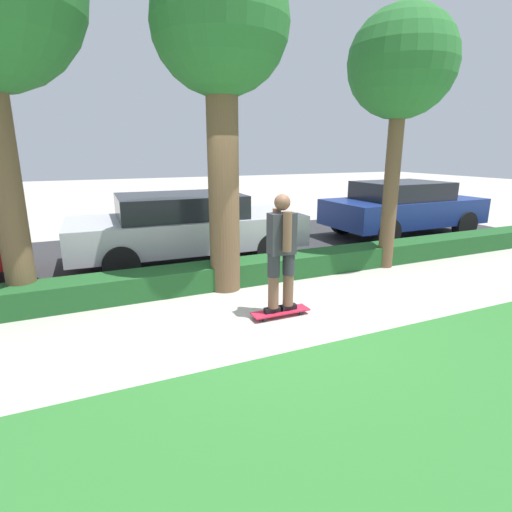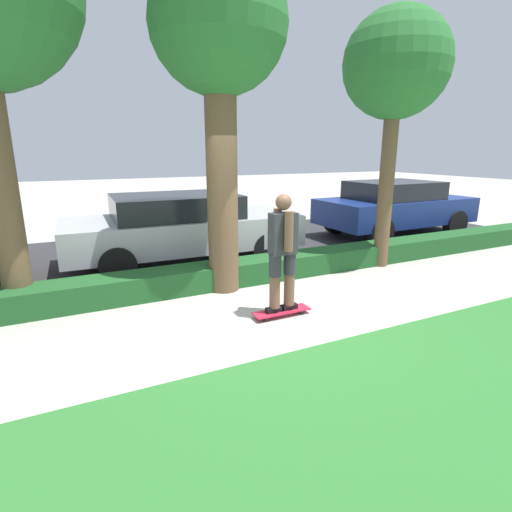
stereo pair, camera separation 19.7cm
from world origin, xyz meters
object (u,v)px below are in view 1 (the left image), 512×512
Objects in this scene: tree_mid at (221,39)px; tree_far at (401,68)px; skateboard at (280,312)px; parked_car_middle at (186,226)px; skater_person at (281,251)px; parked_car_rear at (403,207)px.

tree_mid is 1.07× the size of tree_far.
tree_mid is (-0.32, 1.42, 3.79)m from skateboard.
parked_car_middle reaches higher than skateboard.
tree_mid reaches higher than skater_person.
skater_person is 3.24m from tree_mid.
tree_mid reaches higher than parked_car_middle.
tree_far is at bearing 24.02° from skater_person.
skater_person is 0.35× the size of tree_far.
parked_car_rear is (2.47, 2.17, -2.93)m from tree_far.
tree_far reaches higher than skateboard.
parked_car_middle is at bearing 93.87° from tree_mid.
tree_mid is 3.70m from parked_car_middle.
parked_car_middle is (-0.45, 3.44, 0.69)m from skateboard.
parked_car_middle is at bearing 97.49° from skater_person.
parked_car_middle is at bearing 97.49° from skateboard.
skateboard is 0.18× the size of parked_car_middle.
tree_mid reaches higher than tree_far.
parked_car_middle is at bearing -179.73° from parked_car_rear.
parked_car_rear is at bearing 19.96° from tree_mid.
skater_person is 0.38× the size of parked_car_rear.
tree_far reaches higher than parked_car_middle.
tree_far is 4.40m from parked_car_rear.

